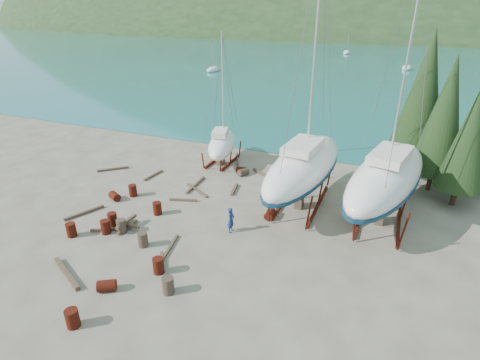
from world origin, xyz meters
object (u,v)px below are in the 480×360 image
at_px(small_sailboat_shore, 222,144).
at_px(large_sailboat_near, 304,165).
at_px(worker, 231,220).
at_px(large_sailboat_far, 387,176).

bearing_deg(small_sailboat_shore, large_sailboat_near, -46.52).
bearing_deg(worker, large_sailboat_far, -59.63).
bearing_deg(worker, small_sailboat_shore, 26.48).
xyz_separation_m(large_sailboat_near, small_sailboat_shore, (-8.52, 4.88, -1.12)).
relative_size(large_sailboat_near, worker, 11.11).
relative_size(large_sailboat_near, large_sailboat_far, 0.97).
distance_m(large_sailboat_far, small_sailboat_shore, 14.72).
bearing_deg(large_sailboat_far, worker, -135.75).
bearing_deg(large_sailboat_far, small_sailboat_shore, 172.61).
relative_size(large_sailboat_near, small_sailboat_shore, 1.66).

